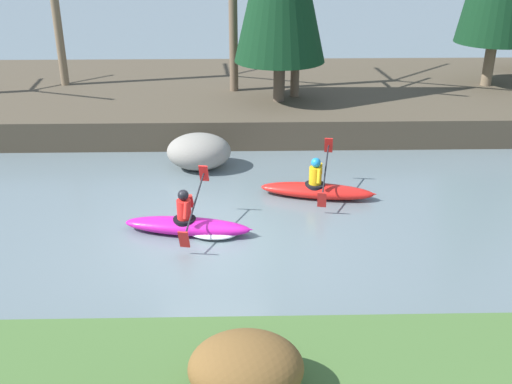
{
  "coord_description": "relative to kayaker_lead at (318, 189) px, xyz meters",
  "views": [
    {
      "loc": [
        0.65,
        -10.97,
        6.03
      ],
      "look_at": [
        0.93,
        1.17,
        0.55
      ],
      "focal_mm": 42.0,
      "sensor_mm": 36.0,
      "label": 1
    }
  ],
  "objects": [
    {
      "name": "kayaker_lead",
      "position": [
        0.0,
        0.0,
        0.0
      ],
      "size": [
        2.79,
        2.06,
        1.2
      ],
      "rotation": [
        0.0,
        0.0,
        -0.2
      ],
      "color": "red",
      "rests_on": "ground"
    },
    {
      "name": "riverbank_far",
      "position": [
        -2.43,
        7.57,
        0.21
      ],
      "size": [
        44.0,
        8.69,
        0.86
      ],
      "color": "#4C4233",
      "rests_on": "ground"
    },
    {
      "name": "shrub_clump_third",
      "position": [
        -1.77,
        -7.18,
        0.8
      ],
      "size": [
        1.44,
        1.2,
        0.78
      ],
      "color": "brown",
      "rests_on": "riverbank_near"
    },
    {
      "name": "kayaker_middle",
      "position": [
        -2.86,
        -1.78,
        -0.02
      ],
      "size": [
        2.8,
        2.07,
        1.2
      ],
      "rotation": [
        0.0,
        0.0,
        -0.16
      ],
      "color": "#C61999",
      "rests_on": "ground"
    },
    {
      "name": "bare_tree_downstream",
      "position": [
        -0.07,
        6.04,
        2.86
      ],
      "size": [
        2.64,
        2.61,
        4.7
      ],
      "color": "brown",
      "rests_on": "riverbank_far"
    },
    {
      "name": "boulder_midstream",
      "position": [
        -2.95,
        1.93,
        0.26
      ],
      "size": [
        1.7,
        1.33,
        0.96
      ],
      "color": "gray",
      "rests_on": "ground"
    },
    {
      "name": "ground_plane",
      "position": [
        -2.43,
        -2.05,
        -0.22
      ],
      "size": [
        90.0,
        90.0,
        0.0
      ],
      "primitive_type": "plane",
      "color": "slate"
    }
  ]
}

